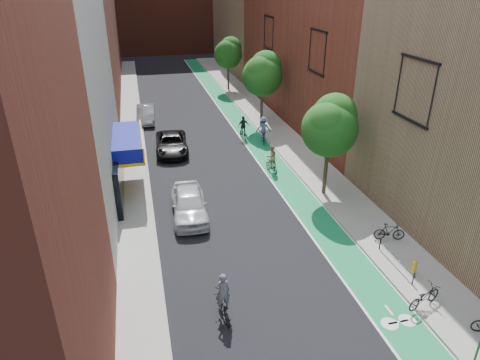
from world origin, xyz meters
TOP-DOWN VIEW (x-y plane):
  - ground at (0.00, 0.00)m, footprint 160.00×160.00m
  - bike_lane at (4.00, 26.00)m, footprint 2.00×68.00m
  - sidewalk_left at (-6.00, 26.00)m, footprint 2.00×68.00m
  - sidewalk_right at (6.50, 26.00)m, footprint 3.00×68.00m
  - building_left_white at (-11.00, 14.00)m, footprint 8.00×20.00m
  - building_right_far_tan at (12.00, 50.00)m, footprint 8.00×20.00m
  - tree_near at (5.65, 10.02)m, footprint 3.40×3.36m
  - tree_mid at (5.65, 24.02)m, footprint 3.55×3.53m
  - tree_far at (5.65, 38.02)m, footprint 3.30×3.25m
  - parked_car_white at (-3.00, 9.36)m, footprint 2.18×4.89m
  - parked_car_black at (-3.00, 19.57)m, footprint 2.72×5.36m
  - parked_car_silver at (-4.60, 27.92)m, footprint 1.86×4.68m
  - cyclist_lead at (-2.76, 1.03)m, footprint 0.72×1.70m
  - cyclist_lane_near at (3.45, 14.18)m, footprint 0.90×1.59m
  - cyclist_lane_mid at (3.20, 21.14)m, footprint 0.99×1.87m
  - cyclist_lane_far at (4.55, 19.79)m, footprint 1.36×1.60m
  - parked_bike_mid at (6.69, 4.25)m, footprint 1.65×0.89m
  - parked_bike_far at (5.40, -0.51)m, footprint 1.91×1.13m
  - fire_hydrant at (6.26, 1.45)m, footprint 0.24×0.24m

SIDE VIEW (x-z plane):
  - ground at x=0.00m, z-range 0.00..0.00m
  - bike_lane at x=4.00m, z-range 0.00..0.01m
  - sidewalk_left at x=-6.00m, z-range 0.00..0.15m
  - sidewalk_right at x=6.50m, z-range 0.00..0.15m
  - fire_hydrant at x=6.26m, z-range 0.17..0.86m
  - parked_bike_far at x=5.40m, z-range 0.15..1.10m
  - parked_bike_mid at x=6.69m, z-range 0.15..1.10m
  - cyclist_lead at x=-2.76m, z-range -0.33..1.74m
  - parked_car_black at x=-3.00m, z-range 0.00..1.45m
  - cyclist_lane_mid at x=3.20m, z-range -0.26..1.72m
  - parked_car_silver at x=-4.60m, z-range 0.00..1.52m
  - parked_car_white at x=-3.00m, z-range 0.00..1.63m
  - cyclist_lane_near at x=3.45m, z-range -0.13..1.83m
  - cyclist_lane_far at x=4.55m, z-range -0.06..2.19m
  - tree_far at x=5.65m, z-range 1.40..7.60m
  - tree_near at x=5.65m, z-range 1.45..7.87m
  - tree_mid at x=5.65m, z-range 1.52..8.26m
  - building_left_white at x=-11.00m, z-range 0.00..12.00m
  - building_right_far_tan at x=12.00m, z-range 0.00..18.00m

